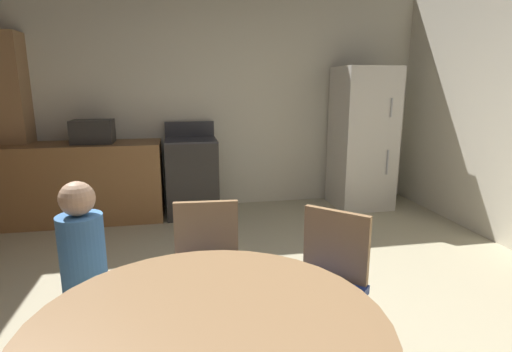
# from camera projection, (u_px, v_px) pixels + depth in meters

# --- Properties ---
(wall_back) EXTENTS (5.61, 0.12, 2.70)m
(wall_back) POSITION_uv_depth(u_px,v_px,m) (212.00, 100.00, 5.04)
(wall_back) COLOR silver
(wall_back) RESTS_ON ground
(kitchen_counter) EXTENTS (1.86, 0.60, 0.90)m
(kitchen_counter) POSITION_uv_depth(u_px,v_px,m) (79.00, 183.00, 4.56)
(kitchen_counter) COLOR olive
(kitchen_counter) RESTS_ON ground
(pantry_column) EXTENTS (0.44, 0.36, 2.10)m
(pantry_column) POSITION_uv_depth(u_px,v_px,m) (10.00, 130.00, 4.47)
(pantry_column) COLOR #9E754C
(pantry_column) RESTS_ON ground
(oven_range) EXTENTS (0.60, 0.60, 1.10)m
(oven_range) POSITION_uv_depth(u_px,v_px,m) (192.00, 176.00, 4.80)
(oven_range) COLOR #2D2B28
(oven_range) RESTS_ON ground
(refrigerator) EXTENTS (0.68, 0.68, 1.76)m
(refrigerator) POSITION_uv_depth(u_px,v_px,m) (362.00, 138.00, 5.05)
(refrigerator) COLOR silver
(refrigerator) RESTS_ON ground
(microwave) EXTENTS (0.44, 0.32, 0.26)m
(microwave) POSITION_uv_depth(u_px,v_px,m) (93.00, 132.00, 4.47)
(microwave) COLOR #2D2B28
(microwave) RESTS_ON kitchen_counter
(chair_northeast) EXTENTS (0.57, 0.57, 0.87)m
(chair_northeast) POSITION_uv_depth(u_px,v_px,m) (326.00, 281.00, 2.17)
(chair_northeast) COLOR #9E754C
(chair_northeast) RESTS_ON ground
(chair_north) EXTENTS (0.42, 0.42, 0.87)m
(chair_north) POSITION_uv_depth(u_px,v_px,m) (207.00, 268.00, 2.33)
(chair_north) COLOR #9E754C
(chair_north) RESTS_ON ground
(person_child) EXTENTS (0.31, 0.31, 1.09)m
(person_child) POSITION_uv_depth(u_px,v_px,m) (85.00, 280.00, 2.02)
(person_child) COLOR #8C337A
(person_child) RESTS_ON ground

